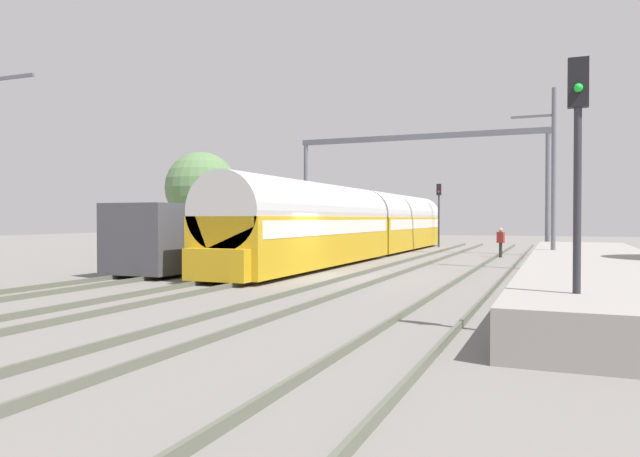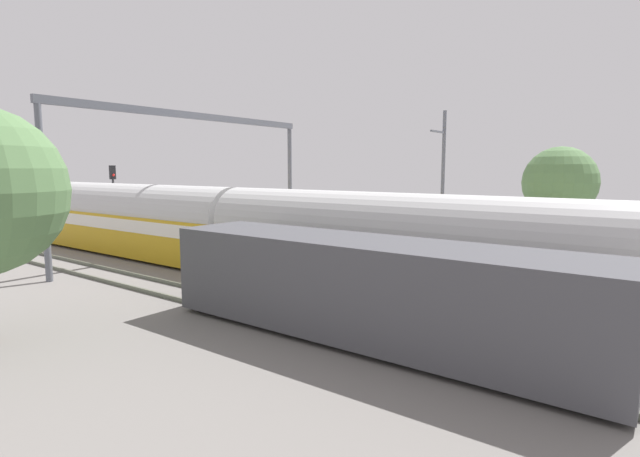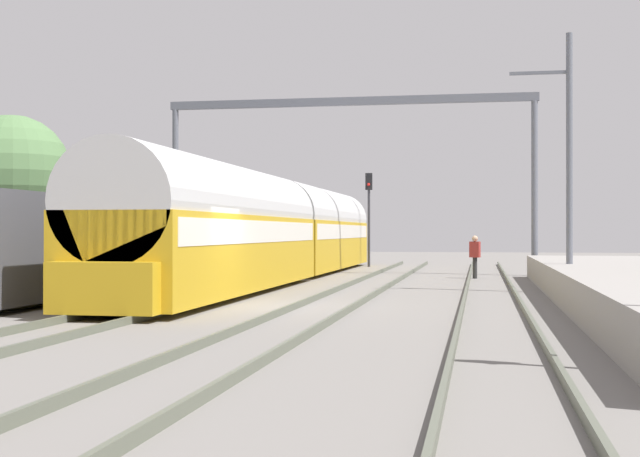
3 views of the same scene
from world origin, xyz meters
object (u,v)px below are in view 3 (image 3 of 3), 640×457
Objects in this scene: person_crossing at (475,253)px; passenger_train at (278,229)px; catenary_gantry at (348,141)px; freight_car at (71,246)px; railway_signal_far at (369,207)px.

passenger_train is at bearing -143.60° from person_crossing.
person_crossing is 0.10× the size of catenary_gantry.
freight_car is 16.52m from catenary_gantry.
person_crossing is 12.51m from railway_signal_far.
catenary_gantry reaches higher than freight_car.
person_crossing is at bearing 17.72° from passenger_train.
person_crossing is 0.34× the size of railway_signal_far.
railway_signal_far is at bearing 81.83° from passenger_train.
freight_car is 16.67m from person_crossing.
passenger_train reaches higher than freight_car.
passenger_train is 6.54× the size of railway_signal_far.
freight_car is at bearing -112.96° from passenger_train.
passenger_train is 10.37m from freight_car.
railway_signal_far is 0.30× the size of catenary_gantry.
catenary_gantry is at bearing 172.31° from person_crossing.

